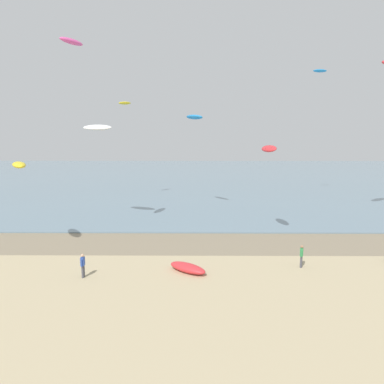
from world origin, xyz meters
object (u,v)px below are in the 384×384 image
at_px(kite_aloft_5, 71,41).
at_px(kite_aloft_7, 97,128).
at_px(kite_aloft_4, 194,117).
at_px(person_left_flank, 83,265).
at_px(kite_aloft_0, 320,71).
at_px(person_by_waterline, 301,255).
at_px(grounded_kite, 188,268).
at_px(kite_aloft_1, 125,103).
at_px(kite_aloft_2, 19,165).
at_px(kite_aloft_6, 269,149).

relative_size(kite_aloft_5, kite_aloft_7, 0.83).
bearing_deg(kite_aloft_4, person_left_flank, -58.55).
bearing_deg(kite_aloft_0, person_by_waterline, -117.49).
bearing_deg(kite_aloft_4, grounded_kite, -38.88).
bearing_deg(kite_aloft_7, person_by_waterline, -11.36).
distance_m(kite_aloft_1, kite_aloft_5, 18.55).
bearing_deg(person_by_waterline, kite_aloft_5, 162.36).
bearing_deg(kite_aloft_1, kite_aloft_5, 40.80).
distance_m(person_left_flank, grounded_kite, 7.40).
bearing_deg(person_left_flank, kite_aloft_7, 98.26).
bearing_deg(kite_aloft_5, kite_aloft_7, 17.18).
xyz_separation_m(person_left_flank, kite_aloft_5, (-2.32, 7.84, 16.30)).
xyz_separation_m(kite_aloft_1, kite_aloft_5, (-1.13, -18.04, 4.18)).
relative_size(kite_aloft_2, kite_aloft_6, 1.06).
distance_m(kite_aloft_2, kite_aloft_7, 10.25).
distance_m(kite_aloft_2, kite_aloft_6, 21.11).
bearing_deg(kite_aloft_4, kite_aloft_5, -76.78).
xyz_separation_m(kite_aloft_0, kite_aloft_5, (-26.42, -19.72, 0.00)).
bearing_deg(person_left_flank, kite_aloft_2, 139.10).
xyz_separation_m(kite_aloft_5, kite_aloft_7, (0.23, 6.56, -7.09)).
relative_size(kite_aloft_0, kite_aloft_2, 0.61).
relative_size(kite_aloft_1, kite_aloft_7, 0.54).
relative_size(grounded_kite, kite_aloft_1, 1.66).
bearing_deg(kite_aloft_5, person_by_waterline, -88.44).
bearing_deg(grounded_kite, kite_aloft_6, 86.87).
bearing_deg(kite_aloft_1, kite_aloft_6, 87.23).
xyz_separation_m(grounded_kite, kite_aloft_6, (7.08, 8.04, 8.07)).
distance_m(kite_aloft_0, kite_aloft_4, 18.91).
bearing_deg(person_by_waterline, kite_aloft_7, 145.43).
distance_m(kite_aloft_0, kite_aloft_5, 32.97).
relative_size(kite_aloft_5, kite_aloft_6, 0.99).
bearing_deg(kite_aloft_6, kite_aloft_4, -160.05).
xyz_separation_m(kite_aloft_1, kite_aloft_4, (8.95, -5.70, -1.81)).
xyz_separation_m(kite_aloft_1, kite_aloft_7, (-0.90, -11.48, -2.91)).
xyz_separation_m(kite_aloft_0, kite_aloft_7, (-26.19, -13.16, -7.08)).
distance_m(kite_aloft_1, kite_aloft_6, 23.37).
height_order(person_by_waterline, kite_aloft_4, kite_aloft_4).
distance_m(kite_aloft_6, kite_aloft_7, 17.40).
height_order(kite_aloft_1, kite_aloft_2, kite_aloft_1).
xyz_separation_m(kite_aloft_0, kite_aloft_1, (-25.29, -1.68, -4.18)).
bearing_deg(kite_aloft_1, kite_aloft_0, 138.19).
bearing_deg(person_by_waterline, kite_aloft_1, 125.51).
xyz_separation_m(kite_aloft_6, kite_aloft_7, (-16.47, 5.32, 1.75)).
bearing_deg(kite_aloft_4, kite_aloft_1, -160.06).
relative_size(person_left_flank, kite_aloft_6, 0.59).
xyz_separation_m(person_by_waterline, grounded_kite, (-8.48, -1.04, -0.61)).
distance_m(person_by_waterline, kite_aloft_2, 23.34).
height_order(person_by_waterline, kite_aloft_6, kite_aloft_6).
distance_m(grounded_kite, kite_aloft_0, 35.65).
height_order(kite_aloft_2, kite_aloft_5, kite_aloft_5).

